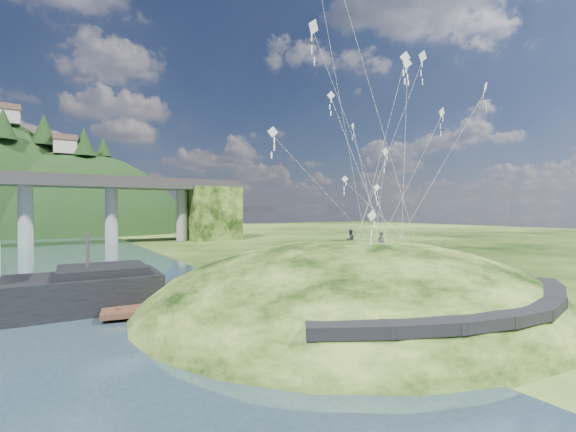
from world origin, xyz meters
TOP-DOWN VIEW (x-y plane):
  - ground at (0.00, 0.00)m, footprint 320.00×320.00m
  - grass_hill at (8.00, 2.00)m, footprint 36.00×32.00m
  - footpath at (7.46, -9.74)m, footprint 22.29×5.84m
  - wooden_dock at (-2.68, 5.74)m, footprint 15.61×5.29m
  - kite_flyers at (8.92, 2.72)m, footprint 1.05×3.86m
  - kite_swarm at (9.07, 0.69)m, footprint 19.66×15.89m

SIDE VIEW (x-z plane):
  - grass_hill at x=8.00m, z-range -8.00..5.00m
  - ground at x=0.00m, z-range 0.00..0.00m
  - wooden_dock at x=-2.68m, z-range -0.07..1.04m
  - footpath at x=7.46m, z-range 1.67..2.50m
  - kite_flyers at x=8.92m, z-range 4.93..6.71m
  - kite_swarm at x=9.07m, z-range 6.75..27.70m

